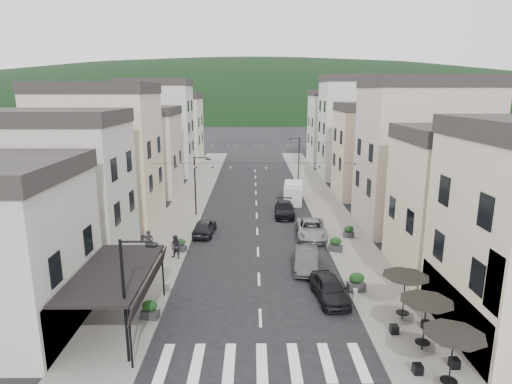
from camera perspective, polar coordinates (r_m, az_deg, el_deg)
sidewalk_left at (r=49.39m, az=-8.71°, el=-1.12°), size 4.00×76.00×0.12m
sidewalk_right at (r=49.51m, az=8.74°, el=-1.09°), size 4.00×76.00×0.12m
hill_backdrop at (r=315.59m, az=-0.41°, el=10.99°), size 640.00×360.00×70.00m
boutique_awning at (r=23.30m, az=-17.79°, el=-10.28°), size 3.77×7.50×3.28m
buildings_row_left at (r=55.27m, az=-15.34°, el=6.48°), size 10.20×54.16×14.00m
buildings_row_right at (r=54.36m, az=15.55°, el=6.57°), size 10.20×54.16×14.50m
cafe_terrace at (r=22.17m, az=21.73°, el=-14.02°), size 2.50×8.10×2.53m
streetlamp_left_near at (r=20.05m, az=-16.46°, el=-12.30°), size 1.70×0.56×6.00m
streetlamp_left_far at (r=42.56m, az=-7.77°, el=1.63°), size 1.70×0.56×6.00m
streetlamp_right_far at (r=60.28m, az=5.48°, el=5.08°), size 1.70×0.56×6.00m
bollards at (r=23.93m, az=0.60°, el=-16.14°), size 11.66×10.26×0.60m
bunting_near at (r=37.92m, az=0.16°, el=3.34°), size 19.00×0.28×0.62m
bunting_far at (r=53.75m, az=-0.03°, el=6.26°), size 19.00×0.28×0.62m
parked_car_a at (r=26.50m, az=9.80°, el=-12.56°), size 2.16×4.37×1.43m
parked_car_b at (r=30.45m, az=6.74°, el=-8.93°), size 2.11×4.56×1.45m
parked_car_c at (r=36.92m, az=7.38°, el=-4.91°), size 2.78×5.44×1.47m
parked_car_d at (r=42.94m, az=3.83°, el=-2.29°), size 2.18×4.89×1.39m
parked_car_e at (r=37.52m, az=-6.88°, el=-4.66°), size 1.97×4.23×1.40m
delivery_van at (r=48.32m, az=5.00°, el=0.02°), size 2.53×5.16×2.38m
pedestrian_a at (r=33.51m, az=-14.05°, el=-6.55°), size 0.75×0.57×1.86m
pedestrian_b at (r=32.30m, az=-10.63°, el=-7.20°), size 1.05×0.94×1.79m
planter_la at (r=24.71m, az=-13.97°, el=-14.99°), size 1.04×0.71×1.06m
planter_lb at (r=33.82m, az=-10.03°, el=-6.97°), size 1.00×0.78×0.99m
planter_ra at (r=27.66m, az=13.25°, el=-11.61°), size 1.12×0.68×1.20m
planter_rb at (r=33.80m, az=10.57°, el=-6.88°), size 1.15×0.92×1.13m
planter_rc at (r=37.21m, az=12.29°, el=-5.17°), size 0.99×0.68×1.01m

